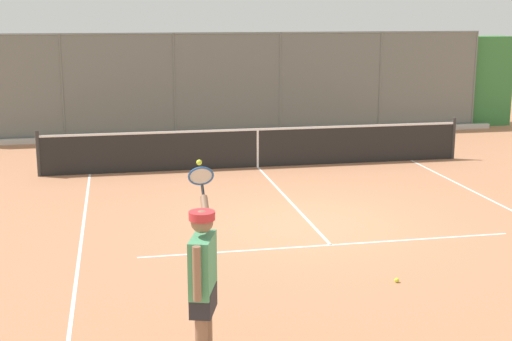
{
  "coord_description": "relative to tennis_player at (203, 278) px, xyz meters",
  "views": [
    {
      "loc": [
        3.37,
        11.88,
        3.75
      ],
      "look_at": [
        1.03,
        0.11,
        1.05
      ],
      "focal_mm": 49.95,
      "sensor_mm": 36.0,
      "label": 1
    }
  ],
  "objects": [
    {
      "name": "tennis_player",
      "position": [
        0.0,
        0.0,
        0.0
      ],
      "size": [
        0.43,
        1.47,
        2.09
      ],
      "rotation": [
        0.0,
        0.0,
        -1.88
      ],
      "color": "black",
      "rests_on": "ground"
    },
    {
      "name": "ground_plane",
      "position": [
        -2.56,
        -5.05,
        -1.07
      ],
      "size": [
        60.0,
        60.0,
        0.0
      ],
      "primitive_type": "plane",
      "color": "#B27551"
    },
    {
      "name": "tennis_net",
      "position": [
        -2.56,
        -9.9,
        -0.58
      ],
      "size": [
        10.4,
        0.09,
        1.07
      ],
      "color": "#2D2D2D",
      "rests_on": "ground"
    },
    {
      "name": "court_line_markings",
      "position": [
        -2.56,
        -3.59,
        -1.07
      ],
      "size": [
        8.1,
        11.09,
        0.01
      ],
      "color": "white",
      "rests_on": "ground"
    },
    {
      "name": "fence_backdrop",
      "position": [
        -2.56,
        -15.06,
        0.38
      ],
      "size": [
        19.15,
        1.37,
        3.13
      ],
      "color": "slate",
      "rests_on": "ground"
    },
    {
      "name": "tennis_ball_near_net",
      "position": [
        -2.99,
        -2.06,
        -1.04
      ],
      "size": [
        0.07,
        0.07,
        0.07
      ],
      "primitive_type": "sphere",
      "color": "#CCDB33",
      "rests_on": "ground"
    }
  ]
}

